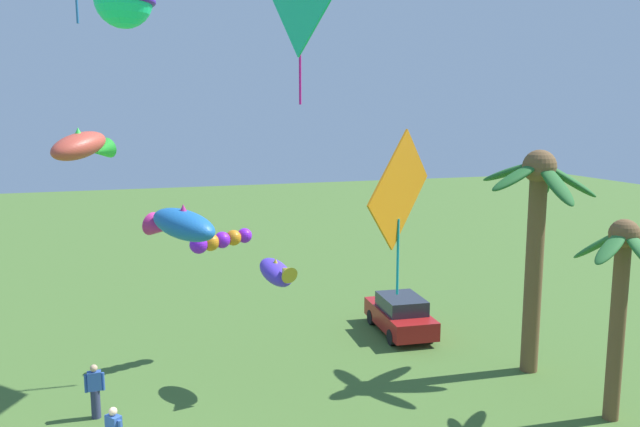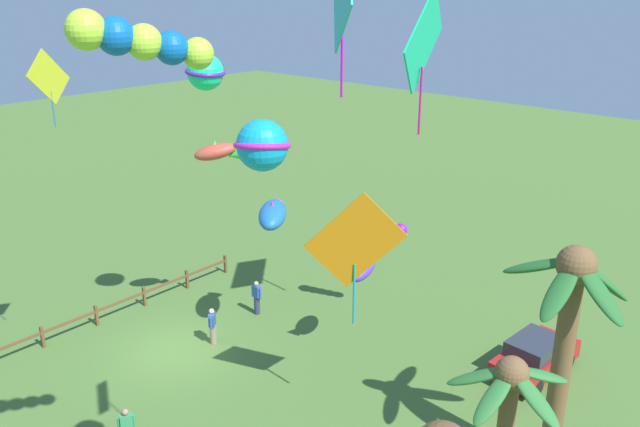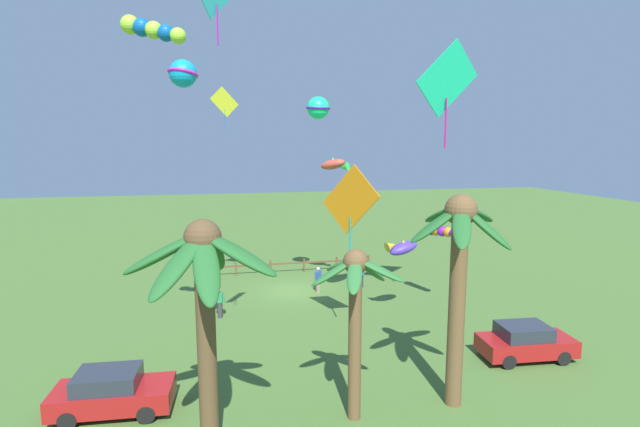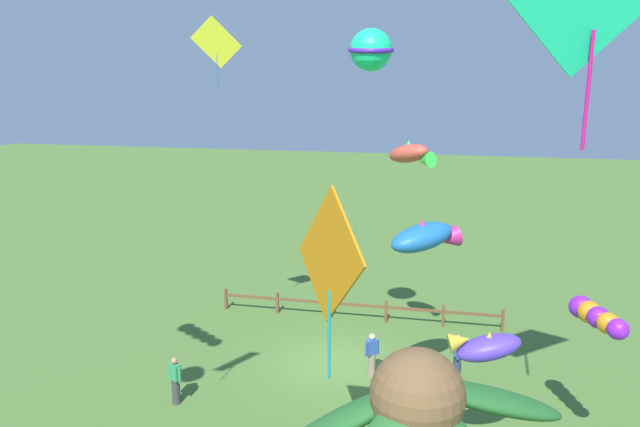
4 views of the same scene
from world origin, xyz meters
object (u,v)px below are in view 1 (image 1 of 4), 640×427
at_px(kite_diamond_1, 399,192).
at_px(kite_fish_7, 180,224).
at_px(kite_fish_10, 82,146).
at_px(spectator_0, 95,391).
at_px(kite_fish_4, 277,272).
at_px(palm_tree_1, 621,278).
at_px(kite_tube_0, 219,241).
at_px(parked_car_0, 400,315).
at_px(palm_tree_0, 537,217).
at_px(kite_diamond_2, 300,2).

height_order(kite_diamond_1, kite_fish_7, kite_diamond_1).
distance_m(kite_fish_7, kite_fish_10, 3.21).
xyz_separation_m(spectator_0, kite_fish_4, (-0.47, 5.46, 2.93)).
bearing_deg(palm_tree_1, kite_diamond_1, -103.96).
bearing_deg(kite_tube_0, kite_fish_4, 25.16).
distance_m(parked_car_0, spectator_0, 11.86).
height_order(kite_tube_0, kite_fish_4, kite_tube_0).
height_order(palm_tree_0, kite_fish_4, palm_tree_0).
bearing_deg(parked_car_0, kite_tube_0, -85.84).
distance_m(kite_tube_0, kite_fish_7, 5.00).
height_order(palm_tree_0, parked_car_0, palm_tree_0).
relative_size(kite_tube_0, kite_fish_7, 0.93).
height_order(spectator_0, kite_fish_7, kite_fish_7).
height_order(palm_tree_0, kite_fish_7, palm_tree_0).
bearing_deg(kite_fish_4, kite_tube_0, -154.84).
distance_m(parked_car_0, kite_diamond_2, 12.32).
xyz_separation_m(parked_car_0, kite_fish_10, (5.65, -11.10, 7.07)).
bearing_deg(kite_fish_7, spectator_0, -115.93).
distance_m(parked_car_0, kite_tube_0, 7.94).
distance_m(palm_tree_1, kite_diamond_1, 6.67).
bearing_deg(kite_fish_7, kite_diamond_2, 127.28).
height_order(kite_diamond_1, kite_diamond_2, kite_diamond_2).
bearing_deg(kite_fish_4, kite_fish_10, -66.69).
bearing_deg(spectator_0, palm_tree_1, 72.08).
height_order(parked_car_0, kite_diamond_2, kite_diamond_2).
distance_m(palm_tree_1, kite_fish_7, 12.09).
height_order(palm_tree_0, spectator_0, palm_tree_0).
height_order(palm_tree_0, kite_diamond_1, kite_diamond_1).
relative_size(kite_diamond_1, kite_fish_4, 2.19).
bearing_deg(palm_tree_1, palm_tree_0, -177.93).
distance_m(kite_diamond_1, kite_fish_10, 7.99).
relative_size(palm_tree_0, spectator_0, 4.67).
relative_size(palm_tree_1, kite_diamond_2, 1.13).
bearing_deg(kite_fish_4, kite_diamond_2, 142.41).
bearing_deg(kite_fish_4, palm_tree_0, 81.00).
height_order(parked_car_0, kite_diamond_1, kite_diamond_1).
relative_size(kite_diamond_2, kite_fish_7, 2.12).
relative_size(palm_tree_1, kite_fish_7, 2.40).
xyz_separation_m(palm_tree_0, kite_fish_7, (0.33, -11.39, 0.42)).
xyz_separation_m(parked_car_0, kite_diamond_1, (6.84, -3.31, 5.80)).
height_order(palm_tree_0, kite_fish_10, kite_fish_10).
bearing_deg(palm_tree_1, kite_diamond_2, -132.15).
bearing_deg(kite_diamond_1, parked_car_0, 154.17).
distance_m(spectator_0, kite_fish_10, 7.24).
xyz_separation_m(spectator_0, kite_diamond_1, (3.01, 7.92, 5.74)).
distance_m(kite_diamond_1, kite_diamond_2, 7.59).
bearing_deg(kite_diamond_2, parked_car_0, 111.20).
bearing_deg(kite_tube_0, kite_diamond_1, 30.98).
relative_size(kite_diamond_1, kite_fish_7, 1.84).
bearing_deg(spectator_0, kite_tube_0, 128.72).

